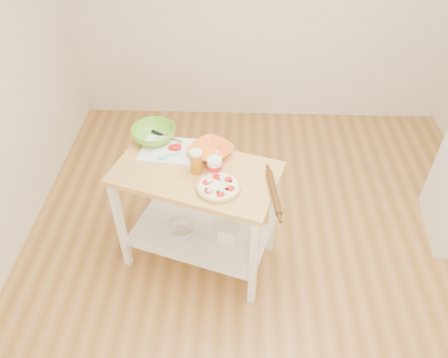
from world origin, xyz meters
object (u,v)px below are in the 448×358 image
pizza (219,187)px  shelf_glass_bowl (182,230)px  cutting_board (169,149)px  yogurt_tub (214,166)px  green_bowl (154,134)px  rolling_pin (274,192)px  orange_bowl (211,151)px  shelf_bin (229,233)px  knife (162,135)px  prep_island (197,198)px  beer_pint (196,162)px  spatula (168,156)px

pizza → shelf_glass_bowl: size_ratio=1.53×
cutting_board → yogurt_tub: (0.34, -0.24, 0.05)m
green_bowl → rolling_pin: size_ratio=0.81×
orange_bowl → green_bowl: green_bowl is taller
yogurt_tub → shelf_bin: size_ratio=1.60×
cutting_board → orange_bowl: orange_bowl is taller
knife → yogurt_tub: (0.41, -0.39, 0.04)m
knife → yogurt_tub: size_ratio=1.16×
knife → orange_bowl: (0.37, -0.20, 0.02)m
yogurt_tub → shelf_bin: 0.64m
cutting_board → prep_island: bearing=-40.8°
knife → shelf_bin: size_ratio=1.85×
cutting_board → beer_pint: beer_pint is taller
prep_island → shelf_glass_bowl: (-0.13, 0.01, -0.36)m
shelf_glass_bowl → prep_island: bearing=-5.7°
pizza → yogurt_tub: (-0.03, 0.15, 0.04)m
knife → cutting_board: bearing=-34.2°
prep_island → knife: size_ratio=5.01×
yogurt_tub → green_bowl: bearing=142.1°
prep_island → yogurt_tub: bearing=-5.3°
knife → shelf_glass_bowl: (0.15, -0.37, -0.63)m
cutting_board → shelf_bin: 0.77m
shelf_bin → pizza: bearing=-117.0°
spatula → green_bowl: 0.25m
cutting_board → shelf_bin: bearing=-24.2°
spatula → shelf_bin: size_ratio=1.09×
cutting_board → shelf_bin: size_ratio=3.22×
prep_island → yogurt_tub: yogurt_tub is taller
pizza → shelf_glass_bowl: (-0.29, 0.18, -0.63)m
knife → beer_pint: 0.48m
knife → orange_bowl: bearing=2.9°
prep_island → beer_pint: 0.34m
green_bowl → yogurt_tub: size_ratio=1.48×
cutting_board → rolling_pin: size_ratio=1.10×
orange_bowl → yogurt_tub: yogurt_tub is taller
spatula → shelf_bin: (0.43, -0.17, -0.59)m
spatula → yogurt_tub: yogurt_tub is taller
spatula → orange_bowl: size_ratio=0.52×
knife → shelf_glass_bowl: size_ratio=1.30×
knife → orange_bowl: orange_bowl is taller
spatula → shelf_glass_bowl: bearing=-71.2°
pizza → green_bowl: 0.71m
spatula → knife: knife is taller
beer_pint → green_bowl: bearing=134.4°
prep_island → rolling_pin: size_ratio=3.15×
green_bowl → beer_pint: beer_pint is taller
rolling_pin → shelf_bin: (-0.28, 0.18, -0.60)m
cutting_board → spatula: cutting_board is taller
prep_island → cutting_board: size_ratio=2.87×
spatula → beer_pint: 0.26m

